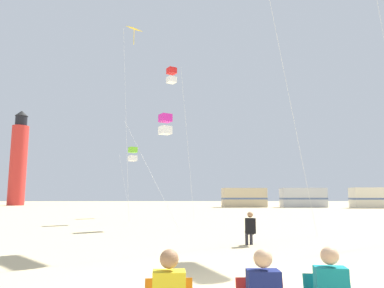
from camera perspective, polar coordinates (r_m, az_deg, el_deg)
kite_flyer_standing at (r=12.87m, az=9.25°, el=-13.05°), size 0.34×0.51×1.16m
kite_diamond_gold at (r=27.11m, az=-9.36°, el=16.36°), size 1.38×1.38×13.88m
kite_box_scarlet at (r=27.23m, az=-3.27°, el=10.84°), size 2.13×2.42×11.20m
kite_box_lime at (r=29.69m, az=-9.45°, el=-1.61°), size 1.52×1.52×5.65m
kite_box_magenta at (r=20.16m, az=-4.30°, el=3.16°), size 3.02×2.58×6.27m
lighthouse_distant at (r=69.86m, az=-25.99°, el=-2.36°), size 2.80×2.80×16.80m
rv_van_tan at (r=53.73m, az=8.32°, el=-8.48°), size 6.56×2.68×2.80m
rv_van_silver at (r=55.06m, az=17.34°, el=-8.19°), size 6.46×2.40×2.80m
rv_van_cream at (r=56.02m, az=27.20°, el=-7.66°), size 6.51×2.54×2.80m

